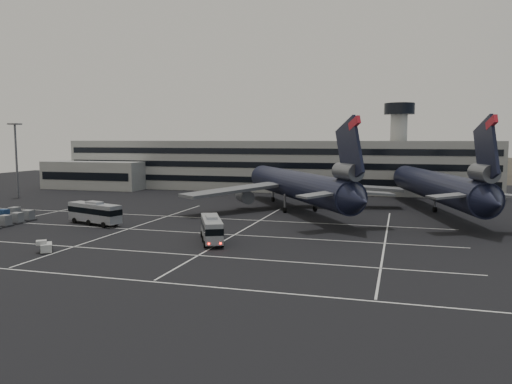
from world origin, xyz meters
TOP-DOWN VIEW (x-y plane):
  - ground at (0.00, 0.00)m, footprint 260.00×260.00m
  - lane_markings at (0.95, 0.72)m, footprint 90.00×55.62m
  - terminal at (-2.95, 71.14)m, footprint 125.00×26.00m
  - hills at (17.99, 170.00)m, footprint 352.00×180.00m
  - lightpole_left at (-55.00, 35.00)m, footprint 2.40×2.40m
  - trijet_main at (16.08, 31.40)m, footprint 41.12×51.43m
  - trijet_far at (42.77, 36.41)m, footprint 22.51×57.08m
  - bus_near at (10.58, -1.78)m, footprint 6.74×10.51m
  - bus_far at (-13.64, 6.14)m, footprint 11.38×6.07m
  - tug_b at (-7.31, -13.77)m, footprint 2.70×2.84m
  - uld_cluster at (-29.89, 2.53)m, footprint 8.19×14.46m

SIDE VIEW (x-z plane):
  - hills at x=17.99m, z-range -34.07..9.93m
  - ground at x=0.00m, z-range 0.00..0.00m
  - lane_markings at x=0.95m, z-range 0.00..0.01m
  - tug_b at x=-7.31m, z-range -0.09..1.50m
  - uld_cluster at x=-29.89m, z-range -0.02..1.85m
  - bus_near at x=10.58m, z-range 0.17..3.88m
  - bus_far at x=-13.64m, z-range 0.19..4.12m
  - trijet_main at x=16.08m, z-range -3.79..14.29m
  - trijet_far at x=42.77m, z-range -3.61..14.47m
  - terminal at x=-2.95m, z-range -5.07..18.93m
  - lightpole_left at x=-55.00m, z-range 2.68..20.95m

